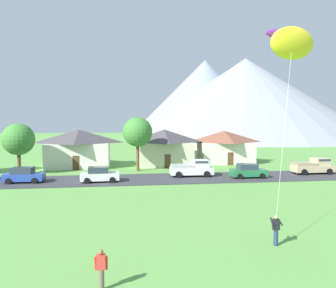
{
  "coord_description": "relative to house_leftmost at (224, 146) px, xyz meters",
  "views": [
    {
      "loc": [
        -2.7,
        -7.17,
        6.72
      ],
      "look_at": [
        0.86,
        18.4,
        4.98
      ],
      "focal_mm": 35.17,
      "sensor_mm": 36.0,
      "label": 1
    }
  ],
  "objects": [
    {
      "name": "road_strip",
      "position": [
        -13.93,
        -14.18,
        -2.69
      ],
      "size": [
        160.0,
        7.46,
        0.08
      ],
      "primitive_type": "cube",
      "color": "#38383D",
      "rests_on": "ground"
    },
    {
      "name": "mountain_east_ridge",
      "position": [
        33.3,
        77.39,
        13.51
      ],
      "size": [
        97.48,
        97.48,
        32.47
      ],
      "primitive_type": "cone",
      "color": "#8E939E",
      "rests_on": "ground"
    },
    {
      "name": "mountain_far_west_ridge",
      "position": [
        22.22,
        100.19,
        15.1
      ],
      "size": [
        71.59,
        71.59,
        35.66
      ],
      "primitive_type": "cone",
      "color": "gray",
      "rests_on": "ground"
    },
    {
      "name": "house_leftmost",
      "position": [
        0.0,
        0.0,
        0.0
      ],
      "size": [
        9.16,
        7.16,
        5.27
      ],
      "color": "silver",
      "rests_on": "ground"
    },
    {
      "name": "house_left_center",
      "position": [
        -23.09,
        -1.66,
        0.15
      ],
      "size": [
        9.66,
        7.65,
        5.56
      ],
      "color": "silver",
      "rests_on": "ground"
    },
    {
      "name": "house_right_center",
      "position": [
        -10.12,
        -1.62,
        0.14
      ],
      "size": [
        8.63,
        7.72,
        5.54
      ],
      "color": "beige",
      "rests_on": "ground"
    },
    {
      "name": "tree_near_left",
      "position": [
        -29.7,
        -8.34,
        1.76
      ],
      "size": [
        4.04,
        4.04,
        6.53
      ],
      "color": "brown",
      "rests_on": "ground"
    },
    {
      "name": "tree_left_of_center",
      "position": [
        -14.53,
        -7.19,
        2.57
      ],
      "size": [
        4.05,
        4.05,
        7.36
      ],
      "color": "brown",
      "rests_on": "ground"
    },
    {
      "name": "parked_car_white_west_end",
      "position": [
        -19.16,
        -15.37,
        -1.86
      ],
      "size": [
        4.28,
        2.23,
        1.68
      ],
      "color": "white",
      "rests_on": "road_strip"
    },
    {
      "name": "parked_car_green_mid_west",
      "position": [
        -1.78,
        -15.03,
        -1.86
      ],
      "size": [
        4.24,
        2.16,
        1.68
      ],
      "color": "#237042",
      "rests_on": "road_strip"
    },
    {
      "name": "parked_car_blue_east_end",
      "position": [
        -27.39,
        -14.65,
        -1.86
      ],
      "size": [
        4.25,
        2.18,
        1.68
      ],
      "color": "#2847A8",
      "rests_on": "road_strip"
    },
    {
      "name": "pickup_truck_white_west_side",
      "position": [
        -8.13,
        -13.11,
        -1.67
      ],
      "size": [
        5.26,
        2.45,
        1.99
      ],
      "color": "white",
      "rests_on": "road_strip"
    },
    {
      "name": "pickup_truck_sand_east_side",
      "position": [
        7.72,
        -13.26,
        -1.67
      ],
      "size": [
        5.21,
        2.34,
        1.99
      ],
      "color": "#C6B284",
      "rests_on": "road_strip"
    },
    {
      "name": "kite_flyer_with_kite",
      "position": [
        -4.63,
        -29.9,
        9.52
      ],
      "size": [
        6.2,
        7.37,
        13.55
      ],
      "color": "navy",
      "rests_on": "ground"
    },
    {
      "name": "watcher_person",
      "position": [
        -17.51,
        -39.29,
        -1.85
      ],
      "size": [
        0.56,
        0.24,
        1.68
      ],
      "color": "#70604C",
      "rests_on": "ground"
    }
  ]
}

